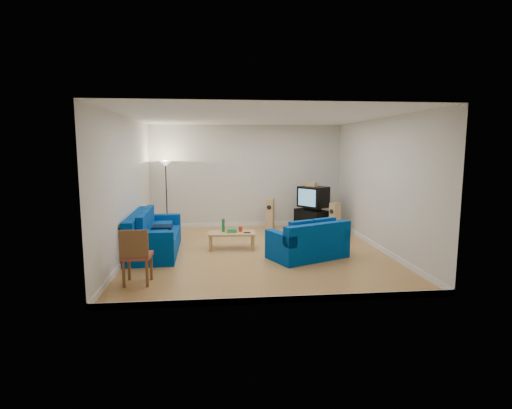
{
  "coord_description": "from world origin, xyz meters",
  "views": [
    {
      "loc": [
        -1.01,
        -9.33,
        2.49
      ],
      "look_at": [
        0.0,
        0.4,
        1.1
      ],
      "focal_mm": 28.0,
      "sensor_mm": 36.0,
      "label": 1
    }
  ],
  "objects": [
    {
      "name": "red_canister",
      "position": [
        -0.39,
        0.44,
        0.48
      ],
      "size": [
        0.09,
        0.09,
        0.13
      ],
      "primitive_type": "cylinder",
      "rotation": [
        0.0,
        0.0,
        -0.01
      ],
      "color": "red",
      "rests_on": "coffee_table"
    },
    {
      "name": "dining_chair",
      "position": [
        -2.45,
        -2.1,
        0.59
      ],
      "size": [
        0.52,
        0.52,
        1.05
      ],
      "rotation": [
        0.0,
        0.0,
        -0.03
      ],
      "color": "brown",
      "rests_on": "ground"
    },
    {
      "name": "sofa_loveseat",
      "position": [
        1.1,
        -0.68,
        0.32
      ],
      "size": [
        1.95,
        1.57,
        0.85
      ],
      "rotation": [
        0.0,
        0.0,
        0.42
      ],
      "color": "navy",
      "rests_on": "ground"
    },
    {
      "name": "speaker_left",
      "position": [
        0.68,
        2.7,
        0.47
      ],
      "size": [
        0.3,
        0.34,
        0.94
      ],
      "rotation": [
        0.0,
        0.0,
        -0.36
      ],
      "color": "tan",
      "rests_on": "ground"
    },
    {
      "name": "sofa_three_seat",
      "position": [
        -2.52,
        0.18,
        0.36
      ],
      "size": [
        1.13,
        2.5,
        0.96
      ],
      "rotation": [
        0.0,
        0.0,
        -1.55
      ],
      "color": "navy",
      "rests_on": "ground"
    },
    {
      "name": "coffee_table",
      "position": [
        -0.61,
        0.36,
        0.36
      ],
      "size": [
        1.17,
        0.62,
        0.42
      ],
      "rotation": [
        0.0,
        0.0,
        -0.04
      ],
      "color": "tan",
      "rests_on": "ground"
    },
    {
      "name": "speaker_right",
      "position": [
        2.45,
        1.78,
        0.46
      ],
      "size": [
        0.34,
        0.32,
        0.91
      ],
      "rotation": [
        0.0,
        0.0,
        -1.04
      ],
      "color": "tan",
      "rests_on": "ground"
    },
    {
      "name": "room",
      "position": [
        0.0,
        0.0,
        1.54
      ],
      "size": [
        6.01,
        6.51,
        3.21
      ],
      "color": "#9B6530",
      "rests_on": "ground"
    },
    {
      "name": "floor_lamp",
      "position": [
        -2.45,
        2.7,
        1.75
      ],
      "size": [
        0.36,
        0.36,
        2.11
      ],
      "color": "black",
      "rests_on": "ground"
    },
    {
      "name": "bottle",
      "position": [
        -0.81,
        0.46,
        0.58
      ],
      "size": [
        0.09,
        0.09,
        0.32
      ],
      "primitive_type": "cylinder",
      "rotation": [
        0.0,
        0.0,
        0.19
      ],
      "color": "#197233",
      "rests_on": "coffee_table"
    },
    {
      "name": "centre_speaker",
      "position": [
        1.89,
        2.43,
        1.4
      ],
      "size": [
        0.34,
        0.38,
        0.13
      ],
      "primitive_type": "cube",
      "rotation": [
        0.0,
        0.0,
        -0.92
      ],
      "color": "tan",
      "rests_on": "television"
    },
    {
      "name": "television",
      "position": [
        1.94,
        2.35,
        1.03
      ],
      "size": [
        0.96,
        1.0,
        0.62
      ],
      "rotation": [
        0.0,
        0.0,
        -0.92
      ],
      "color": "black",
      "rests_on": "av_receiver"
    },
    {
      "name": "remote",
      "position": [
        -0.24,
        0.24,
        0.43
      ],
      "size": [
        0.17,
        0.07,
        0.02
      ],
      "primitive_type": "cube",
      "rotation": [
        0.0,
        0.0,
        -0.1
      ],
      "color": "black",
      "rests_on": "coffee_table"
    },
    {
      "name": "tissue_box",
      "position": [
        -0.61,
        0.35,
        0.46
      ],
      "size": [
        0.24,
        0.14,
        0.09
      ],
      "primitive_type": "cube",
      "rotation": [
        0.0,
        0.0,
        0.04
      ],
      "color": "green",
      "rests_on": "coffee_table"
    },
    {
      "name": "tv_stand",
      "position": [
        1.92,
        2.39,
        0.31
      ],
      "size": [
        0.99,
        1.17,
        0.63
      ],
      "primitive_type": "cube",
      "rotation": [
        0.0,
        0.0,
        -1.07
      ],
      "color": "black",
      "rests_on": "ground"
    },
    {
      "name": "av_receiver",
      "position": [
        1.95,
        2.39,
        0.67
      ],
      "size": [
        0.51,
        0.51,
        0.09
      ],
      "primitive_type": "cube",
      "rotation": [
        0.0,
        0.0,
        -0.78
      ],
      "color": "black",
      "rests_on": "tv_stand"
    }
  ]
}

